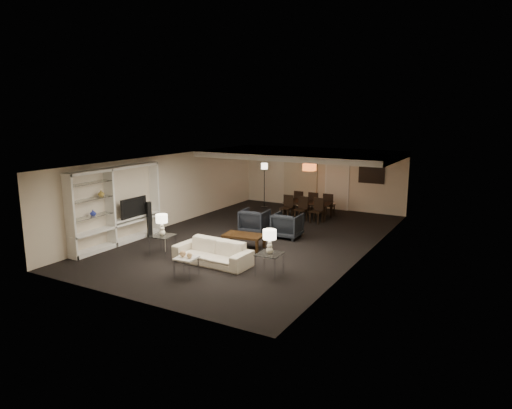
{
  "coord_description": "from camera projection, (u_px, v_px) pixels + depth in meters",
  "views": [
    {
      "loc": [
        6.87,
        -12.14,
        3.94
      ],
      "look_at": [
        0.0,
        0.0,
        1.1
      ],
      "focal_mm": 32.0,
      "sensor_mm": 36.0,
      "label": 1
    }
  ],
  "objects": [
    {
      "name": "chair_fl",
      "position": [
        300.0,
        202.0,
        18.07
      ],
      "size": [
        0.44,
        0.44,
        0.89
      ],
      "primitive_type": null,
      "rotation": [
        0.0,
        0.0,
        3.09
      ],
      "color": "black",
      "rests_on": "floor"
    },
    {
      "name": "media_unit",
      "position": [
        117.0,
        206.0,
        13.6
      ],
      "size": [
        0.38,
        3.4,
        2.35
      ],
      "primitive_type": null,
      "color": "white",
      "rests_on": "wall_left"
    },
    {
      "name": "chair_nl",
      "position": [
        286.0,
        207.0,
        16.96
      ],
      "size": [
        0.42,
        0.42,
        0.89
      ],
      "primitive_type": null,
      "rotation": [
        0.0,
        0.0,
        -0.02
      ],
      "color": "black",
      "rests_on": "floor"
    },
    {
      "name": "chair_fm",
      "position": [
        315.0,
        203.0,
        17.78
      ],
      "size": [
        0.43,
        0.43,
        0.89
      ],
      "primitive_type": null,
      "rotation": [
        0.0,
        0.0,
        3.19
      ],
      "color": "black",
      "rests_on": "floor"
    },
    {
      "name": "side_table_left",
      "position": [
        163.0,
        245.0,
        12.83
      ],
      "size": [
        0.63,
        0.63,
        0.54
      ],
      "primitive_type": null,
      "rotation": [
        0.0,
        0.0,
        0.09
      ],
      "color": "white",
      "rests_on": "floor"
    },
    {
      "name": "curtains",
      "position": [
        301.0,
        178.0,
        19.27
      ],
      "size": [
        1.5,
        0.12,
        2.4
      ],
      "primitive_type": "cube",
      "color": "beige",
      "rests_on": "wall_back"
    },
    {
      "name": "gold_gourd_a",
      "position": [
        183.0,
        254.0,
        11.06
      ],
      "size": [
        0.16,
        0.16,
        0.16
      ],
      "primitive_type": "sphere",
      "color": "tan",
      "rests_on": "marble_table"
    },
    {
      "name": "sofa",
      "position": [
        212.0,
        252.0,
        12.0
      ],
      "size": [
        2.15,
        0.91,
        0.62
      ],
      "primitive_type": "imported",
      "rotation": [
        0.0,
        0.0,
        -0.04
      ],
      "color": "beige",
      "rests_on": "floor"
    },
    {
      "name": "ceiling",
      "position": [
        256.0,
        160.0,
        13.95
      ],
      "size": [
        7.0,
        11.0,
        0.02
      ],
      "primitive_type": "cube",
      "color": "silver",
      "rests_on": "ground"
    },
    {
      "name": "door",
      "position": [
        337.0,
        184.0,
        18.57
      ],
      "size": [
        0.9,
        0.05,
        2.1
      ],
      "primitive_type": "cube",
      "color": "silver",
      "rests_on": "wall_back"
    },
    {
      "name": "chair_nr",
      "position": [
        316.0,
        211.0,
        16.38
      ],
      "size": [
        0.45,
        0.45,
        0.89
      ],
      "primitive_type": null,
      "rotation": [
        0.0,
        0.0,
        -0.08
      ],
      "color": "black",
      "rests_on": "floor"
    },
    {
      "name": "marble_table",
      "position": [
        187.0,
        267.0,
        11.07
      ],
      "size": [
        0.53,
        0.53,
        0.49
      ],
      "primitive_type": null,
      "rotation": [
        0.0,
        0.0,
        0.1
      ],
      "color": "white",
      "rests_on": "floor"
    },
    {
      "name": "gold_gourd_b",
      "position": [
        189.0,
        255.0,
        10.96
      ],
      "size": [
        0.14,
        0.14,
        0.14
      ],
      "primitive_type": "sphere",
      "color": "#E4B278",
      "rests_on": "marble_table"
    },
    {
      "name": "vase_blue",
      "position": [
        93.0,
        213.0,
        12.84
      ],
      "size": [
        0.17,
        0.17,
        0.18
      ],
      "primitive_type": "imported",
      "color": "#2633A6",
      "rests_on": "media_unit"
    },
    {
      "name": "wall_back",
      "position": [
        321.0,
        178.0,
        18.89
      ],
      "size": [
        7.0,
        0.02,
        2.5
      ],
      "primitive_type": "cube",
      "color": "beige",
      "rests_on": "ground"
    },
    {
      "name": "painting",
      "position": [
        372.0,
        174.0,
        17.79
      ],
      "size": [
        0.95,
        0.04,
        0.65
      ],
      "primitive_type": "cube",
      "color": "#142D38",
      "rests_on": "wall_back"
    },
    {
      "name": "pendant_light",
      "position": [
        309.0,
        167.0,
        16.91
      ],
      "size": [
        0.52,
        0.52,
        0.24
      ],
      "primitive_type": "cylinder",
      "color": "#D8591E",
      "rests_on": "ceiling_soffit"
    },
    {
      "name": "floor_lamp",
      "position": [
        264.0,
        185.0,
        19.01
      ],
      "size": [
        0.32,
        0.32,
        1.86
      ],
      "primitive_type": null,
      "rotation": [
        0.0,
        0.0,
        -0.2
      ],
      "color": "black",
      "rests_on": "floor"
    },
    {
      "name": "armchair_right",
      "position": [
        287.0,
        225.0,
        14.51
      ],
      "size": [
        0.89,
        0.92,
        0.79
      ],
      "primitive_type": "imported",
      "rotation": [
        0.0,
        0.0,
        3.2
      ],
      "color": "black",
      "rests_on": "floor"
    },
    {
      "name": "ceiling_soffit",
      "position": [
        302.0,
        154.0,
        16.96
      ],
      "size": [
        7.0,
        4.0,
        0.2
      ],
      "primitive_type": "cube",
      "color": "silver",
      "rests_on": "ceiling"
    },
    {
      "name": "television",
      "position": [
        131.0,
        207.0,
        14.08
      ],
      "size": [
        1.05,
        0.14,
        0.6
      ],
      "primitive_type": "imported",
      "rotation": [
        0.0,
        0.0,
        1.57
      ],
      "color": "black",
      "rests_on": "media_unit"
    },
    {
      "name": "table_lamp_left",
      "position": [
        162.0,
        225.0,
        12.71
      ],
      "size": [
        0.37,
        0.37,
        0.6
      ],
      "primitive_type": null,
      "rotation": [
        0.0,
        0.0,
        -0.13
      ],
      "color": "#F0E7CB",
      "rests_on": "side_table_left"
    },
    {
      "name": "table_lamp_right",
      "position": [
        270.0,
        242.0,
        11.07
      ],
      "size": [
        0.36,
        0.36,
        0.6
      ],
      "primitive_type": null,
      "rotation": [
        0.0,
        0.0,
        -0.1
      ],
      "color": "beige",
      "rests_on": "side_table_right"
    },
    {
      "name": "chair_fr",
      "position": [
        329.0,
        205.0,
        17.49
      ],
      "size": [
        0.44,
        0.44,
        0.89
      ],
      "primitive_type": null,
      "rotation": [
        0.0,
        0.0,
        3.22
      ],
      "color": "black",
      "rests_on": "floor"
    },
    {
      "name": "wall_front",
      "position": [
        126.0,
        243.0,
        9.51
      ],
      "size": [
        7.0,
        0.02,
        2.5
      ],
      "primitive_type": "cube",
      "color": "beige",
      "rests_on": "ground"
    },
    {
      "name": "wall_left",
      "position": [
        169.0,
        190.0,
        15.89
      ],
      "size": [
        0.02,
        11.0,
        2.5
      ],
      "primitive_type": "cube",
      "color": "beige",
      "rests_on": "ground"
    },
    {
      "name": "dining_table",
      "position": [
        308.0,
        210.0,
        17.25
      ],
      "size": [
        1.76,
        1.04,
        0.6
      ],
      "primitive_type": "imported",
      "rotation": [
        0.0,
        0.0,
        0.05
      ],
      "color": "black",
      "rests_on": "floor"
    },
    {
      "name": "coffee_table",
      "position": [
        244.0,
        241.0,
        13.38
      ],
      "size": [
        1.24,
        0.83,
        0.42
      ],
      "primitive_type": null,
      "rotation": [
        0.0,
        0.0,
        0.13
      ],
      "color": "black",
      "rests_on": "floor"
    },
    {
      "name": "floor",
      "position": [
        256.0,
        238.0,
        14.45
      ],
      "size": [
        11.0,
        11.0,
        0.0
      ],
      "primitive_type": "plane",
      "color": "black",
      "rests_on": "ground"
    },
    {
      "name": "chair_nm",
      "position": [
        301.0,
        209.0,
        16.67
      ],
      "size": [
        0.43,
        0.43,
        0.89
      ],
      "primitive_type": null,
      "rotation": [
        0.0,
        0.0,
        -0.04
      ],
      "color": "black",
      "rests_on": "floor"
    },
    {
      "name": "side_table_right",
      "position": [
        269.0,
        264.0,
        11.19
      ],
      "size": [
        0.61,
        0.61,
        0.54
      ],
      "primitive_type": null,
      "rotation": [
        0.0,
        0.0,
        0.06
      ],
      "color": "white",
      "rests_on": "floor"
    },
    {
      "name": "floor_speaker",
      "position": [
        149.0,
        220.0,
        14.44
      ],
      "size": [
        0.17,
        0.17,
        1.17
      ],
      "primitive_type": "cube",
      "rotation": [
        0.0,
        0.0,
        -0.38
      ],
      "color": "black",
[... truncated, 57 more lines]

